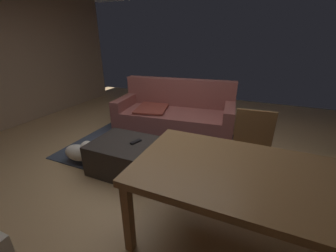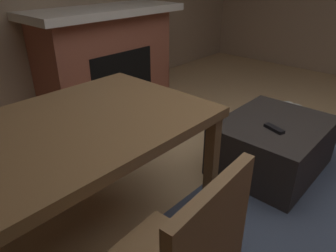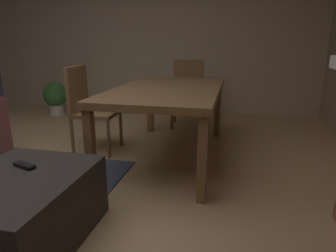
# 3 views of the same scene
# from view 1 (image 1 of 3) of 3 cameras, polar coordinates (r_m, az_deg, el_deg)

# --- Properties ---
(floor) EXTENTS (8.15, 8.15, 0.00)m
(floor) POSITION_cam_1_polar(r_m,az_deg,el_deg) (3.08, -3.47, -10.41)
(floor) COLOR tan
(area_rug) EXTENTS (2.60, 2.00, 0.01)m
(area_rug) POSITION_cam_1_polar(r_m,az_deg,el_deg) (3.56, -4.52, -5.42)
(area_rug) COLOR #3D475B
(area_rug) RESTS_ON ground
(couch) EXTENTS (2.29, 1.20, 0.96)m
(couch) POSITION_cam_1_polar(r_m,az_deg,el_deg) (4.07, 1.92, 3.27)
(couch) COLOR #8C4C47
(couch) RESTS_ON ground
(ottoman_coffee_table) EXTENTS (0.87, 0.71, 0.42)m
(ottoman_coffee_table) POSITION_cam_1_polar(r_m,az_deg,el_deg) (2.91, -11.43, -8.08)
(ottoman_coffee_table) COLOR #2D2826
(ottoman_coffee_table) RESTS_ON ground
(tv_remote) EXTENTS (0.10, 0.17, 0.02)m
(tv_remote) POSITION_cam_1_polar(r_m,az_deg,el_deg) (2.77, -8.85, -4.29)
(tv_remote) COLOR black
(tv_remote) RESTS_ON ottoman_coffee_table
(dining_table) EXTENTS (1.83, 1.01, 0.74)m
(dining_table) POSITION_cam_1_polar(r_m,az_deg,el_deg) (1.79, 21.52, -13.51)
(dining_table) COLOR brown
(dining_table) RESTS_ON ground
(dining_chair_north) EXTENTS (0.47, 0.47, 0.93)m
(dining_chair_north) POSITION_cam_1_polar(r_m,az_deg,el_deg) (2.64, 22.05, -5.07)
(dining_chair_north) COLOR brown
(dining_chair_north) RESTS_ON ground
(small_dog) EXTENTS (0.49, 0.25, 0.33)m
(small_dog) POSITION_cam_1_polar(r_m,az_deg,el_deg) (3.25, -23.14, -6.51)
(small_dog) COLOR silver
(small_dog) RESTS_ON ground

